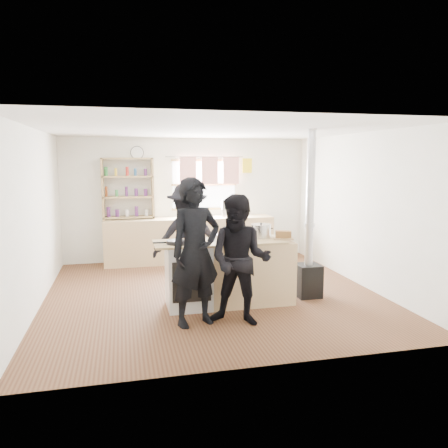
# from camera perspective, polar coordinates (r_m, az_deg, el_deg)

# --- Properties ---
(ground) EXTENTS (5.00, 5.00, 0.01)m
(ground) POSITION_cam_1_polar(r_m,az_deg,el_deg) (6.88, -1.57, -9.06)
(ground) COLOR brown
(ground) RESTS_ON ground
(back_counter) EXTENTS (3.40, 0.55, 0.90)m
(back_counter) POSITION_cam_1_polar(r_m,az_deg,el_deg) (8.90, -4.46, -2.06)
(back_counter) COLOR tan
(back_counter) RESTS_ON ground
(shelving_unit) EXTENTS (1.00, 0.28, 1.20)m
(shelving_unit) POSITION_cam_1_polar(r_m,az_deg,el_deg) (8.79, -12.44, 4.62)
(shelving_unit) COLOR tan
(shelving_unit) RESTS_ON back_counter
(thermos) EXTENTS (0.10, 0.10, 0.33)m
(thermos) POSITION_cam_1_polar(r_m,az_deg,el_deg) (8.94, -0.03, 1.98)
(thermos) COLOR silver
(thermos) RESTS_ON back_counter
(cooking_island) EXTENTS (1.97, 0.64, 0.93)m
(cooking_island) POSITION_cam_1_polar(r_m,az_deg,el_deg) (6.27, 0.74, -6.33)
(cooking_island) COLOR white
(cooking_island) RESTS_ON ground
(skillet_greens) EXTENTS (0.27, 0.27, 0.05)m
(skillet_greens) POSITION_cam_1_polar(r_m,az_deg,el_deg) (5.94, -6.29, -2.34)
(skillet_greens) COLOR black
(skillet_greens) RESTS_ON cooking_island
(roast_tray) EXTENTS (0.38, 0.26, 0.07)m
(roast_tray) POSITION_cam_1_polar(r_m,az_deg,el_deg) (6.23, 0.92, -1.70)
(roast_tray) COLOR silver
(roast_tray) RESTS_ON cooking_island
(stockpot_stove) EXTENTS (0.20, 0.20, 0.17)m
(stockpot_stove) POSITION_cam_1_polar(r_m,az_deg,el_deg) (6.15, -3.81, -1.52)
(stockpot_stove) COLOR #B3B3B5
(stockpot_stove) RESTS_ON cooking_island
(stockpot_counter) EXTENTS (0.30, 0.30, 0.22)m
(stockpot_counter) POSITION_cam_1_polar(r_m,az_deg,el_deg) (6.40, 4.86, -0.90)
(stockpot_counter) COLOR #BDBDBF
(stockpot_counter) RESTS_ON cooking_island
(bread_board) EXTENTS (0.32, 0.27, 0.12)m
(bread_board) POSITION_cam_1_polar(r_m,az_deg,el_deg) (6.32, 7.74, -1.51)
(bread_board) COLOR tan
(bread_board) RESTS_ON cooking_island
(flue_heater) EXTENTS (0.35, 0.35, 2.50)m
(flue_heater) POSITION_cam_1_polar(r_m,az_deg,el_deg) (6.69, 11.00, -3.92)
(flue_heater) COLOR black
(flue_heater) RESTS_ON ground
(person_near_left) EXTENTS (0.78, 0.64, 1.85)m
(person_near_left) POSITION_cam_1_polar(r_m,az_deg,el_deg) (5.42, -3.74, -3.72)
(person_near_left) COLOR black
(person_near_left) RESTS_ON ground
(person_near_right) EXTENTS (0.99, 0.91, 1.64)m
(person_near_right) POSITION_cam_1_polar(r_m,az_deg,el_deg) (5.44, 2.09, -4.77)
(person_near_right) COLOR black
(person_near_right) RESTS_ON ground
(person_far) EXTENTS (1.10, 0.64, 1.70)m
(person_far) POSITION_cam_1_polar(r_m,az_deg,el_deg) (6.93, -4.78, -1.70)
(person_far) COLOR black
(person_far) RESTS_ON ground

